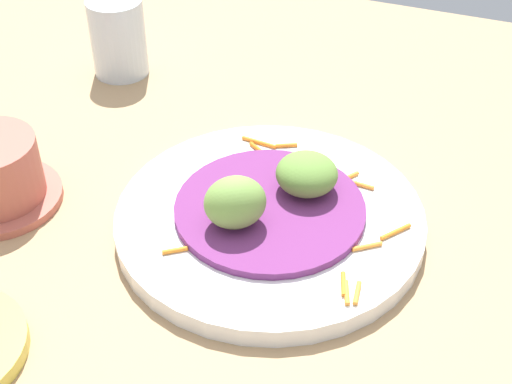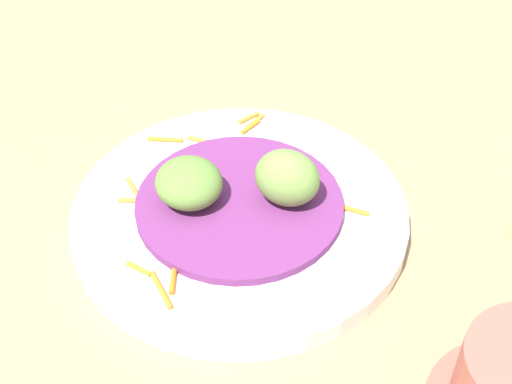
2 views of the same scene
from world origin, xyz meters
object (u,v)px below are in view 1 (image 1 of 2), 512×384
object	(u,v)px
main_plate	(270,220)
guac_scoop_center	(231,202)
guac_scoop_left	(307,174)
water_glass	(118,37)

from	to	relation	value
main_plate	guac_scoop_center	bearing A→B (deg)	145.62
guac_scoop_left	guac_scoop_center	bearing A→B (deg)	145.62
guac_scoop_center	water_glass	distance (cm)	32.83
guac_scoop_left	guac_scoop_center	size ratio (longest dim) A/B	1.05
guac_scoop_left	water_glass	xyz separation A→B (cm)	(16.37, 28.00, 0.22)
guac_scoop_left	main_plate	bearing A→B (deg)	145.62
main_plate	water_glass	bearing A→B (deg)	52.75
main_plate	water_glass	world-z (taller)	water_glass
main_plate	guac_scoop_left	bearing A→B (deg)	-34.38
main_plate	water_glass	size ratio (longest dim) A/B	3.02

